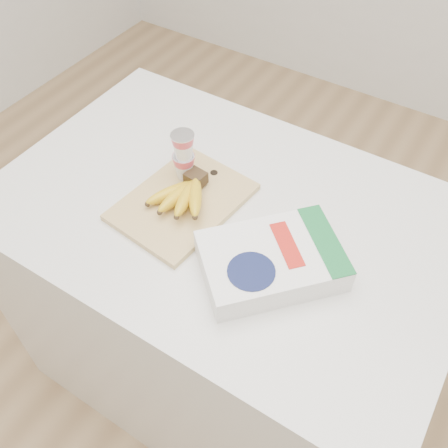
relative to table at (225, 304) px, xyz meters
The scene contains 6 objects.
room 0.91m from the table, ahead, with size 4.00×4.00×4.00m.
table is the anchor object (origin of this frame).
cutting_board 0.47m from the table, 157.17° to the right, with size 0.24×0.33×0.02m, color #D1BB72.
bananas 0.50m from the table, 155.30° to the right, with size 0.17×0.17×0.06m.
yogurt_stack 0.56m from the table, 168.41° to the left, with size 0.06×0.06×0.14m.
cereal_box 0.52m from the table, 29.35° to the right, with size 0.36×0.36×0.07m.
Camera 1 is at (0.45, -0.72, 1.81)m, focal length 40.00 mm.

